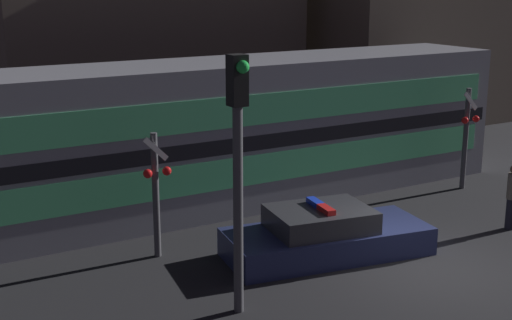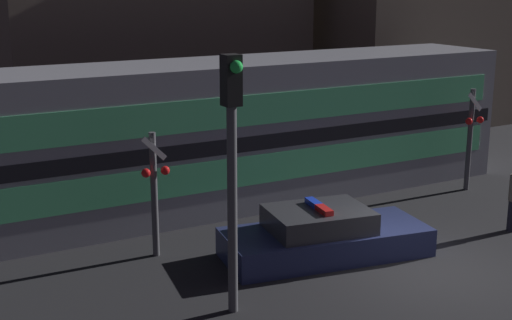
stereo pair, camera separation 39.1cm
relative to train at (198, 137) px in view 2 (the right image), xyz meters
name	(u,v)px [view 2 (the right image)]	position (x,y,z in m)	size (l,w,h in m)	color
ground_plane	(428,270)	(2.44, -6.41, -1.97)	(120.00, 120.00, 0.00)	black
train	(198,137)	(0.00, 0.00, 0.00)	(18.97, 2.89, 3.94)	gray
police_car	(324,236)	(0.95, -4.61, -1.52)	(4.86, 2.60, 1.24)	navy
crossing_signal_near	(471,135)	(7.63, -2.40, -0.32)	(0.65, 0.31, 3.01)	#4C4C51
crossing_signal_far	(155,189)	(-2.34, -2.78, -0.40)	(0.65, 0.31, 2.85)	#4C4C51
traffic_light_corner	(232,158)	(-2.11, -6.09, 1.00)	(0.30, 0.46, 4.81)	#4C4C51
building_left	(146,8)	(2.21, 9.44, 3.02)	(11.33, 6.26, 9.99)	#726656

